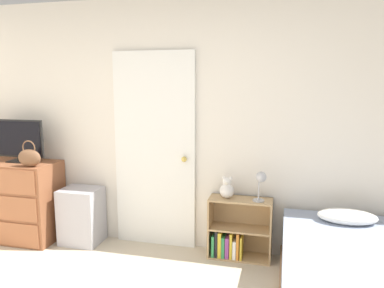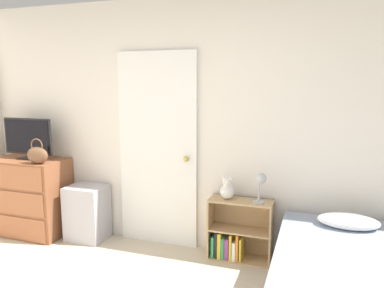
{
  "view_description": "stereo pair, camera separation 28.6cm",
  "coord_description": "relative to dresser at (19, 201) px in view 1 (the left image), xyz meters",
  "views": [
    {
      "loc": [
        1.01,
        -1.48,
        1.72
      ],
      "look_at": [
        0.16,
        1.9,
        1.14
      ],
      "focal_mm": 35.0,
      "sensor_mm": 36.0,
      "label": 1
    },
    {
      "loc": [
        1.28,
        -1.4,
        1.72
      ],
      "look_at": [
        0.16,
        1.9,
        1.14
      ],
      "focal_mm": 35.0,
      "sensor_mm": 36.0,
      "label": 2
    }
  ],
  "objects": [
    {
      "name": "bookshelf",
      "position": [
        2.37,
        0.12,
        -0.2
      ],
      "size": [
        0.61,
        0.24,
        0.6
      ],
      "color": "tan",
      "rests_on": "ground_plane"
    },
    {
      "name": "handbag",
      "position": [
        0.28,
        -0.15,
        0.53
      ],
      "size": [
        0.25,
        0.11,
        0.27
      ],
      "color": "brown",
      "rests_on": "dresser"
    },
    {
      "name": "door_closed",
      "position": [
        1.5,
        0.24,
        0.58
      ],
      "size": [
        0.87,
        0.09,
        2.03
      ],
      "color": "white",
      "rests_on": "ground_plane"
    },
    {
      "name": "dresser",
      "position": [
        0.0,
        0.0,
        0.0
      ],
      "size": [
        0.86,
        0.49,
        0.86
      ],
      "color": "brown",
      "rests_on": "ground_plane"
    },
    {
      "name": "storage_bin",
      "position": [
        0.72,
        0.07,
        -0.13
      ],
      "size": [
        0.41,
        0.35,
        0.6
      ],
      "color": "#ADADB7",
      "rests_on": "ground_plane"
    },
    {
      "name": "wall_back",
      "position": [
        1.8,
        0.29,
        0.84
      ],
      "size": [
        10.0,
        0.06,
        2.55
      ],
      "color": "silver",
      "rests_on": "ground_plane"
    },
    {
      "name": "desk_lamp",
      "position": [
        2.6,
        0.08,
        0.38
      ],
      "size": [
        0.13,
        0.12,
        0.29
      ],
      "color": "#B2B2B7",
      "rests_on": "bookshelf"
    },
    {
      "name": "tv",
      "position": [
        0.01,
        0.03,
        0.67
      ],
      "size": [
        0.62,
        0.16,
        0.46
      ],
      "color": "black",
      "rests_on": "dresser"
    },
    {
      "name": "teddy_bear",
      "position": [
        2.28,
        0.12,
        0.26
      ],
      "size": [
        0.14,
        0.14,
        0.21
      ],
      "color": "silver",
      "rests_on": "bookshelf"
    }
  ]
}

